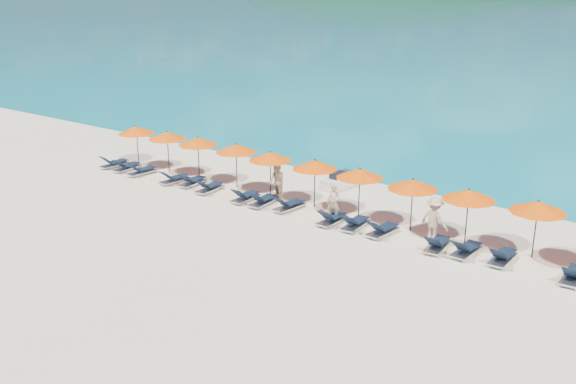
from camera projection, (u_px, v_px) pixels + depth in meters
The scene contains 33 objects.
ground at pixel (243, 238), 25.94m from camera, with size 1400.00×1400.00×0.00m, color beige.
headland_main at pixel (375, 39), 620.09m from camera, with size 374.00×242.00×126.50m.
headland_small at pixel (541, 42), 548.19m from camera, with size 162.00×126.00×85.50m.
jetski at pixel (340, 181), 32.45m from camera, with size 1.08×2.34×0.81m.
beachgoer_a at pixel (334, 203), 27.62m from camera, with size 0.60×0.39×1.64m, color tan.
beachgoer_b at pixel (277, 182), 30.25m from camera, with size 0.90×0.52×1.85m, color tan.
beachgoer_c at pixel (434, 220), 25.34m from camera, with size 1.20×0.56×1.86m, color tan.
umbrella_0 at pixel (136, 130), 36.09m from camera, with size 2.10×2.10×2.28m.
umbrella_1 at pixel (167, 136), 34.76m from camera, with size 2.10×2.10×2.28m.
umbrella_2 at pixel (198, 141), 33.46m from camera, with size 2.10×2.10×2.28m.
umbrella_3 at pixel (236, 148), 32.01m from camera, with size 2.10×2.10×2.28m.
umbrella_4 at pixel (270, 156), 30.48m from camera, with size 2.10×2.10×2.28m.
umbrella_5 at pixel (315, 165), 29.05m from camera, with size 2.10×2.10×2.28m.
umbrella_6 at pixel (360, 173), 27.70m from camera, with size 2.10×2.10×2.28m.
umbrella_7 at pixel (413, 184), 26.15m from camera, with size 2.10×2.10×2.28m.
umbrella_8 at pixel (469, 195), 24.83m from camera, with size 2.10×2.10×2.28m.
umbrella_9 at pixel (538, 207), 23.48m from camera, with size 2.10×2.10×2.28m.
lounger_0 at pixel (114, 163), 36.10m from camera, with size 0.69×1.72×0.66m.
lounger_1 at pixel (127, 167), 35.42m from camera, with size 0.78×1.75×0.66m.
lounger_2 at pixel (142, 171), 34.64m from camera, with size 0.71×1.73×0.66m.
lounger_3 at pixel (175, 179), 33.19m from camera, with size 0.79×1.75×0.66m.
lounger_4 at pixel (192, 181), 32.75m from camera, with size 0.79×1.76×0.66m.
lounger_5 at pixel (209, 187), 31.75m from camera, with size 0.77×1.75×0.66m.
lounger_6 at pixel (245, 196), 30.37m from camera, with size 0.70×1.73×0.66m.
lounger_7 at pixel (263, 200), 29.79m from camera, with size 0.76×1.75×0.66m.
lounger_8 at pixel (289, 205), 29.15m from camera, with size 0.79×1.76×0.66m.
lounger_9 at pixel (332, 218), 27.47m from camera, with size 0.63×1.71×0.66m.
lounger_10 at pixel (355, 223), 26.92m from camera, with size 0.75×1.74×0.66m.
lounger_11 at pixel (382, 230), 26.20m from camera, with size 0.77×1.75×0.66m.
lounger_12 at pixel (437, 244), 24.72m from camera, with size 0.79×1.75×0.66m.
lounger_13 at pixel (466, 249), 24.25m from camera, with size 0.72×1.74×0.66m.
lounger_14 at pixel (503, 257), 23.58m from camera, with size 0.62×1.70×0.66m.
lounger_15 at pixel (574, 275), 22.08m from camera, with size 0.66×1.71×0.66m.
Camera 1 is at (16.00, -18.16, 9.69)m, focal length 40.00 mm.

